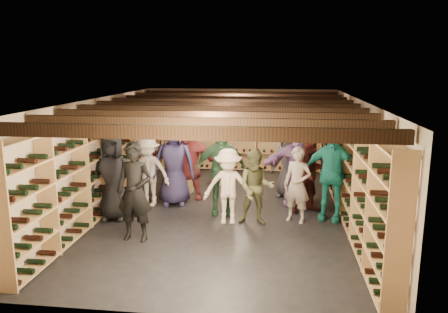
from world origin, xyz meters
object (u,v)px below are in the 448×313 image
person_0 (113,177)px  person_1 (135,192)px  person_3 (228,186)px  person_9 (148,171)px  crate_loose (254,178)px  person_10 (221,170)px  person_11 (298,163)px  crate_stack_right (222,175)px  person_6 (174,163)px  person_12 (289,162)px  person_5 (188,158)px  crate_stack_left (181,176)px  person_8 (311,172)px  person_7 (297,185)px  person_4 (331,174)px  person_2 (256,187)px

person_0 → person_1: bearing=-54.3°
person_3 → person_9: person_9 is taller
crate_loose → person_10: person_10 is taller
person_11 → person_0: bearing=-179.9°
crate_stack_right → crate_loose: size_ratio=1.06×
person_6 → person_12: size_ratio=1.11×
crate_loose → person_5: person_5 is taller
crate_stack_left → person_5: (0.25, -0.39, 0.53)m
person_5 → person_8: bearing=-4.9°
person_7 → person_12: bearing=117.5°
crate_stack_right → person_0: (-1.86, -2.85, 0.64)m
person_6 → person_11: (2.75, 0.37, -0.00)m
person_3 → person_0: bearing=176.7°
person_1 → person_10: bearing=55.1°
crate_stack_left → person_9: size_ratio=0.54×
crate_loose → person_8: 2.85m
crate_loose → person_1: bearing=-113.5°
crate_stack_right → person_3: (0.47, -2.80, 0.50)m
person_0 → person_3: person_0 is taller
person_4 → person_10: (-2.25, 0.10, -0.01)m
person_2 → person_7: size_ratio=0.97×
person_4 → crate_stack_right: bearing=153.7°
crate_stack_right → person_3: size_ratio=0.35×
crate_stack_left → person_1: 3.03m
person_5 → person_7: 2.81m
person_1 → person_0: bearing=132.8°
person_10 → person_12: (1.45, 1.38, -0.08)m
crate_stack_left → person_3: (1.38, -1.94, 0.33)m
person_9 → person_12: person_12 is taller
person_8 → person_2: bearing=-163.2°
person_3 → crate_loose: bearing=79.7°
person_5 → person_6: size_ratio=1.01×
person_2 → person_4: bearing=16.4°
person_8 → person_9: (-3.56, 0.00, -0.08)m
person_2 → person_11: size_ratio=0.79×
person_7 → person_12: person_12 is taller
person_2 → person_8: (1.12, 0.86, 0.13)m
person_1 → person_7: size_ratio=1.17×
person_6 → person_12: 2.72m
crate_stack_left → person_4: person_4 is taller
crate_loose → person_10: bearing=-101.6°
person_1 → person_2: 2.36m
person_1 → person_10: size_ratio=0.95×
person_10 → person_12: 2.00m
person_5 → person_10: size_ratio=1.02×
person_3 → person_7: (1.36, 0.24, 0.01)m
person_0 → person_2: person_0 is taller
person_3 → person_10: bearing=106.8°
person_1 → person_12: person_1 is taller
person_2 → person_9: bearing=160.6°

